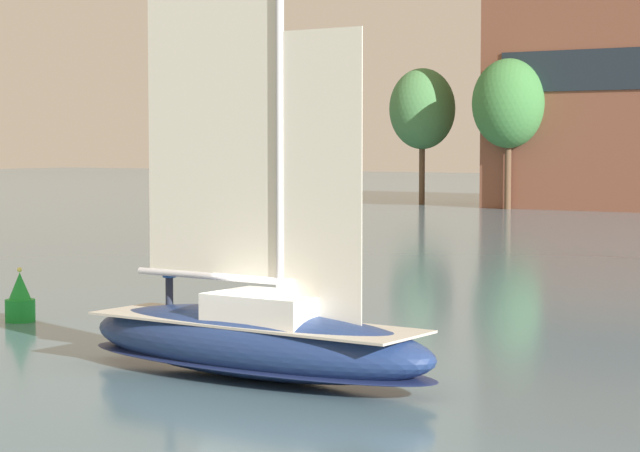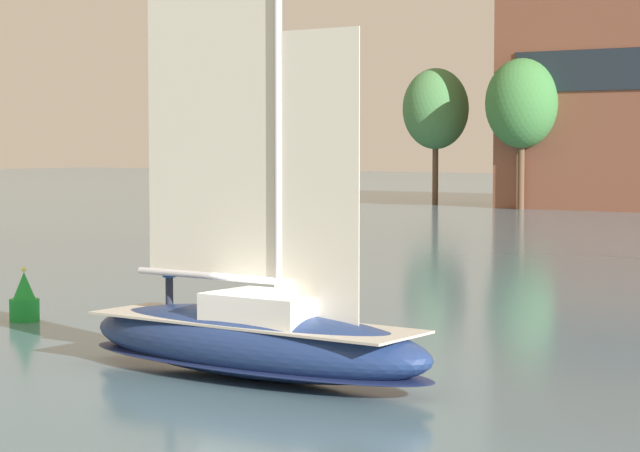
{
  "view_description": "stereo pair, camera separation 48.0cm",
  "coord_description": "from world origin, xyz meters",
  "px_view_note": "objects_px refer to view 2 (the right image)",
  "views": [
    {
      "loc": [
        17.66,
        -24.54,
        5.7
      ],
      "look_at": [
        0.0,
        3.0,
        3.55
      ],
      "focal_mm": 70.0,
      "sensor_mm": 36.0,
      "label": 1
    },
    {
      "loc": [
        18.06,
        -24.27,
        5.7
      ],
      "look_at": [
        0.0,
        3.0,
        3.55
      ],
      "focal_mm": 70.0,
      "sensor_mm": 36.0,
      "label": 2
    }
  ],
  "objects_px": {
    "channel_buoy": "(24,300)",
    "sailboat_moored_mid_channel": "(299,207)",
    "sailboat_main": "(253,332)",
    "tree_shore_right": "(522,104)",
    "tree_shore_center": "(436,109)"
  },
  "relations": [
    {
      "from": "tree_shore_right",
      "to": "sailboat_main",
      "type": "relative_size",
      "value": 0.94
    },
    {
      "from": "sailboat_moored_mid_channel",
      "to": "channel_buoy",
      "type": "height_order",
      "value": "sailboat_moored_mid_channel"
    },
    {
      "from": "channel_buoy",
      "to": "sailboat_moored_mid_channel",
      "type": "bearing_deg",
      "value": 116.27
    },
    {
      "from": "sailboat_main",
      "to": "tree_shore_center",
      "type": "bearing_deg",
      "value": 115.37
    },
    {
      "from": "tree_shore_right",
      "to": "sailboat_moored_mid_channel",
      "type": "xyz_separation_m",
      "value": [
        -11.94,
        -16.99,
        -8.61
      ]
    },
    {
      "from": "tree_shore_right",
      "to": "sailboat_main",
      "type": "xyz_separation_m",
      "value": [
        27.46,
        -76.33,
        -8.11
      ]
    },
    {
      "from": "sailboat_moored_mid_channel",
      "to": "channel_buoy",
      "type": "distance_m",
      "value": 62.02
    },
    {
      "from": "tree_shore_right",
      "to": "sailboat_main",
      "type": "bearing_deg",
      "value": -70.22
    },
    {
      "from": "sailboat_moored_mid_channel",
      "to": "tree_shore_right",
      "type": "bearing_deg",
      "value": 54.91
    },
    {
      "from": "tree_shore_center",
      "to": "sailboat_main",
      "type": "relative_size",
      "value": 0.91
    },
    {
      "from": "tree_shore_center",
      "to": "sailboat_moored_mid_channel",
      "type": "xyz_separation_m",
      "value": [
        -1.37,
        -20.84,
        -8.4
      ]
    },
    {
      "from": "sailboat_moored_mid_channel",
      "to": "sailboat_main",
      "type": "bearing_deg",
      "value": -56.42
    },
    {
      "from": "sailboat_main",
      "to": "channel_buoy",
      "type": "height_order",
      "value": "sailboat_main"
    },
    {
      "from": "tree_shore_center",
      "to": "sailboat_main",
      "type": "height_order",
      "value": "sailboat_main"
    },
    {
      "from": "channel_buoy",
      "to": "sailboat_main",
      "type": "bearing_deg",
      "value": -17.34
    }
  ]
}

